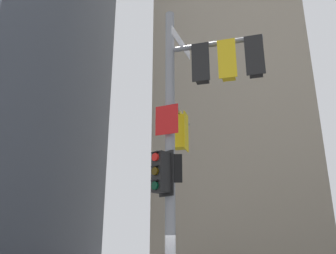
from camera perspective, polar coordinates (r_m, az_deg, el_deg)
The scene contains 2 objects.
building_mid_block at distance 34.69m, azimuth 11.21°, elevation 10.80°, with size 12.20×12.20×38.37m, color tan.
signal_pole_assembly at distance 9.22m, azimuth 3.54°, elevation 0.39°, with size 2.91×2.80×8.79m.
Camera 1 is at (3.17, -8.13, 2.27)m, focal length 37.34 mm.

